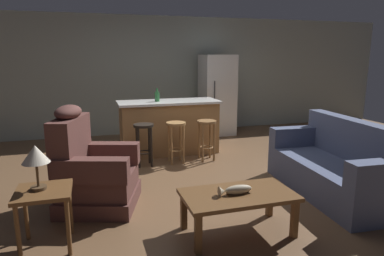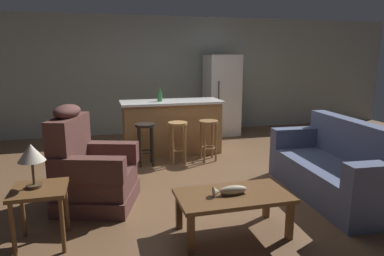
{
  "view_description": "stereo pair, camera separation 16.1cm",
  "coord_description": "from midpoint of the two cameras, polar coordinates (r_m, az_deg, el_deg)",
  "views": [
    {
      "loc": [
        -1.35,
        -4.57,
        1.74
      ],
      "look_at": [
        -0.0,
        -0.1,
        0.75
      ],
      "focal_mm": 32.0,
      "sensor_mm": 36.0,
      "label": 1
    },
    {
      "loc": [
        -1.2,
        -4.61,
        1.74
      ],
      "look_at": [
        -0.0,
        -0.1,
        0.75
      ],
      "focal_mm": 32.0,
      "sensor_mm": 36.0,
      "label": 2
    }
  ],
  "objects": [
    {
      "name": "bar_stool_left",
      "position": [
        5.5,
        -8.86,
        -1.49
      ],
      "size": [
        0.32,
        0.32,
        0.68
      ],
      "color": "black",
      "rests_on": "ground_plane"
    },
    {
      "name": "back_wall",
      "position": [
        7.83,
        -7.5,
        8.65
      ],
      "size": [
        12.0,
        0.05,
        2.6
      ],
      "color": "#939E93",
      "rests_on": "ground_plane"
    },
    {
      "name": "bottle_tall_green",
      "position": [
        6.06,
        -6.6,
        5.25
      ],
      "size": [
        0.08,
        0.08,
        0.23
      ],
      "color": "#2D6B38",
      "rests_on": "kitchen_island"
    },
    {
      "name": "fish_figurine",
      "position": [
        3.38,
        5.85,
        -10.26
      ],
      "size": [
        0.34,
        0.1,
        0.1
      ],
      "color": "#4C3823",
      "rests_on": "coffee_table"
    },
    {
      "name": "end_table",
      "position": [
        3.45,
        -24.66,
        -10.88
      ],
      "size": [
        0.48,
        0.48,
        0.56
      ],
      "color": "brown",
      "rests_on": "ground_plane"
    },
    {
      "name": "table_lamp",
      "position": [
        3.36,
        -25.88,
        -4.28
      ],
      "size": [
        0.24,
        0.24,
        0.41
      ],
      "color": "#4C3823",
      "rests_on": "end_table"
    },
    {
      "name": "recliner_near_lamp",
      "position": [
        4.18,
        -17.48,
        -6.95
      ],
      "size": [
        1.05,
        1.05,
        1.2
      ],
      "rotation": [
        0.0,
        0.0,
        -0.3
      ],
      "color": "brown",
      "rests_on": "ground_plane"
    },
    {
      "name": "bar_stool_middle",
      "position": [
        5.6,
        -3.5,
        -1.14
      ],
      "size": [
        0.32,
        0.32,
        0.68
      ],
      "color": "#A87A47",
      "rests_on": "ground_plane"
    },
    {
      "name": "bar_stool_right",
      "position": [
        5.74,
        1.65,
        -0.8
      ],
      "size": [
        0.32,
        0.32,
        0.68
      ],
      "color": "olive",
      "rests_on": "ground_plane"
    },
    {
      "name": "ground_plane",
      "position": [
        5.07,
        -1.22,
        -8.1
      ],
      "size": [
        12.0,
        12.0,
        0.0
      ],
      "color": "brown"
    },
    {
      "name": "kitchen_island",
      "position": [
        6.2,
        -4.6,
        0.2
      ],
      "size": [
        1.8,
        0.7,
        0.95
      ],
      "color": "#9E7042",
      "rests_on": "ground_plane"
    },
    {
      "name": "couch",
      "position": [
        4.72,
        22.05,
        -6.16
      ],
      "size": [
        0.96,
        1.95,
        0.94
      ],
      "rotation": [
        0.0,
        0.0,
        3.08
      ],
      "color": "#4C5675",
      "rests_on": "ground_plane"
    },
    {
      "name": "coffee_table",
      "position": [
        3.45,
        6.36,
        -11.6
      ],
      "size": [
        1.1,
        0.6,
        0.42
      ],
      "color": "brown",
      "rests_on": "ground_plane"
    },
    {
      "name": "refrigerator",
      "position": [
        7.66,
        3.6,
        5.5
      ],
      "size": [
        0.7,
        0.69,
        1.76
      ],
      "color": "white",
      "rests_on": "ground_plane"
    }
  ]
}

